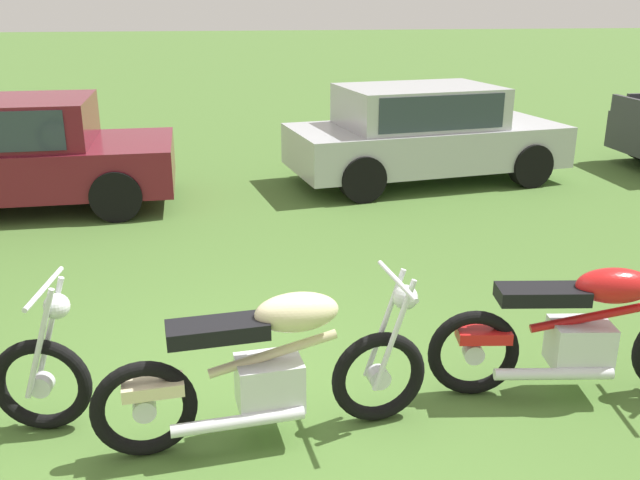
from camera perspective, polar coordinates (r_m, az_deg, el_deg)
The scene contains 4 objects.
ground_plane at distance 4.81m, azimuth -5.20°, elevation -14.07°, with size 120.00×120.00×0.00m, color #476B2D.
motorcycle_cream at distance 4.35m, azimuth -4.13°, elevation -10.43°, with size 2.11×0.66×1.02m.
motorcycle_red at distance 5.12m, azimuth 20.72°, elevation -7.02°, with size 2.05×0.64×1.02m.
car_silver at distance 10.58m, azimuth 8.41°, elevation 8.99°, with size 4.25×2.30×1.43m.
Camera 1 is at (-0.20, -4.02, 2.63)m, focal length 39.02 mm.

